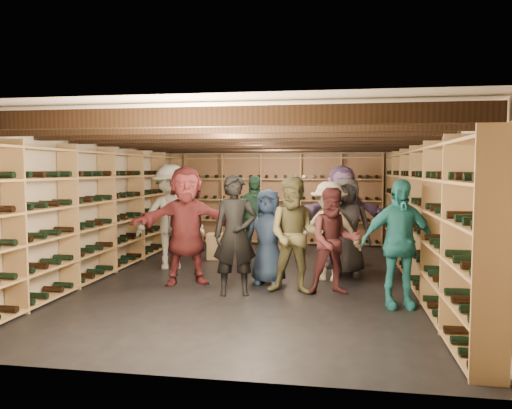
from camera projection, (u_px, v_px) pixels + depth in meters
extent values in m
plane|color=black|center=(255.00, 278.00, 8.21)|extent=(8.00, 8.00, 0.00)
cube|color=tan|center=(282.00, 194.00, 12.07)|extent=(5.50, 0.02, 2.40)
cube|color=tan|center=(178.00, 238.00, 4.19)|extent=(5.50, 0.02, 2.40)
cube|color=tan|center=(98.00, 203.00, 8.57)|extent=(0.02, 8.00, 2.40)
cube|color=tan|center=(431.00, 207.00, 7.69)|extent=(0.02, 8.00, 2.40)
cube|color=beige|center=(255.00, 131.00, 8.04)|extent=(5.50, 8.00, 0.01)
cube|color=black|center=(194.00, 117.00, 4.61)|extent=(5.40, 0.12, 0.18)
cube|color=black|center=(216.00, 126.00, 5.47)|extent=(5.40, 0.12, 0.18)
cube|color=black|center=(233.00, 132.00, 6.33)|extent=(5.40, 0.12, 0.18)
cube|color=black|center=(245.00, 136.00, 7.19)|extent=(5.40, 0.12, 0.18)
cube|color=black|center=(255.00, 140.00, 8.05)|extent=(5.40, 0.12, 0.18)
cube|color=black|center=(263.00, 143.00, 8.92)|extent=(5.40, 0.12, 0.18)
cube|color=black|center=(270.00, 145.00, 9.78)|extent=(5.40, 0.12, 0.18)
cube|color=black|center=(275.00, 147.00, 10.64)|extent=(5.40, 0.12, 0.18)
cube|color=black|center=(280.00, 149.00, 11.50)|extent=(5.40, 0.12, 0.18)
cube|color=#A17C4E|center=(108.00, 211.00, 8.55)|extent=(0.32, 7.50, 2.15)
cube|color=#A17C4E|center=(419.00, 215.00, 7.72)|extent=(0.32, 7.50, 2.15)
cube|color=#A17C4E|center=(281.00, 199.00, 11.91)|extent=(4.70, 0.30, 2.15)
cube|color=tan|center=(220.00, 255.00, 9.94)|extent=(0.53, 0.37, 0.17)
cube|color=tan|center=(220.00, 246.00, 9.93)|extent=(0.53, 0.37, 0.17)
cube|color=tan|center=(220.00, 238.00, 9.91)|extent=(0.53, 0.37, 0.17)
cube|color=tan|center=(289.00, 250.00, 10.52)|extent=(0.59, 0.51, 0.17)
cube|color=tan|center=(289.00, 242.00, 10.51)|extent=(0.59, 0.51, 0.17)
cube|color=tan|center=(290.00, 234.00, 10.50)|extent=(0.59, 0.51, 0.17)
cube|color=tan|center=(349.00, 260.00, 9.37)|extent=(0.51, 0.35, 0.17)
imported|color=black|center=(235.00, 235.00, 7.04)|extent=(0.71, 0.56, 1.70)
imported|color=brown|center=(295.00, 236.00, 7.11)|extent=(0.84, 0.67, 1.68)
imported|color=beige|center=(329.00, 231.00, 7.97)|extent=(1.08, 0.70, 1.59)
imported|color=teal|center=(399.00, 244.00, 6.40)|extent=(1.03, 0.59, 1.66)
imported|color=maroon|center=(186.00, 225.00, 7.74)|extent=(1.79, 1.11, 1.84)
imported|color=#1B2A44|center=(268.00, 237.00, 7.71)|extent=(0.77, 0.54, 1.48)
imported|color=#4C2022|center=(334.00, 241.00, 7.08)|extent=(0.84, 0.72, 1.52)
imported|color=#B2B1A4|center=(170.00, 217.00, 8.93)|extent=(1.36, 1.04, 1.87)
imported|color=#244E38|center=(254.00, 219.00, 9.47)|extent=(1.04, 0.58, 1.67)
imported|color=slate|center=(342.00, 216.00, 9.05)|extent=(1.80, 0.88, 1.87)
imported|color=#3B393E|center=(347.00, 226.00, 8.39)|extent=(0.83, 0.56, 1.65)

